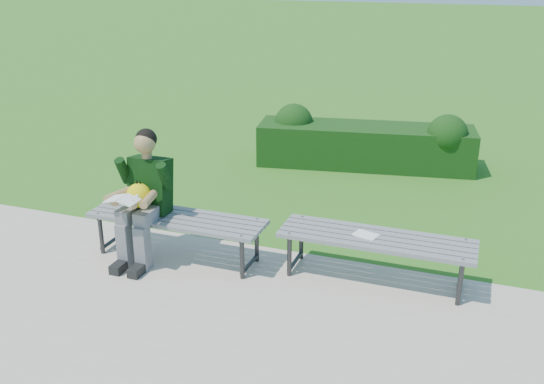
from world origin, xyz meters
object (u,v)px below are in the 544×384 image
seated_boy (143,193)px  bench_right (376,242)px  paper_sheet (366,235)px  bench_left (177,221)px  hedge (365,142)px

seated_boy → bench_right: bearing=7.6°
bench_right → paper_sheet: size_ratio=7.02×
bench_left → seated_boy: (-0.30, -0.09, 0.30)m
bench_left → paper_sheet: bench_left is taller
bench_right → paper_sheet: 0.12m
hedge → paper_sheet: 3.49m
hedge → bench_right: 3.51m
hedge → bench_right: bearing=-76.8°
hedge → paper_sheet: bearing=-78.4°
hedge → seated_boy: 4.01m
bench_right → hedge: bearing=103.2°
bench_right → seated_boy: 2.30m
hedge → bench_left: size_ratio=1.77×
paper_sheet → hedge: bearing=101.6°
bench_left → bench_right: size_ratio=1.00×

